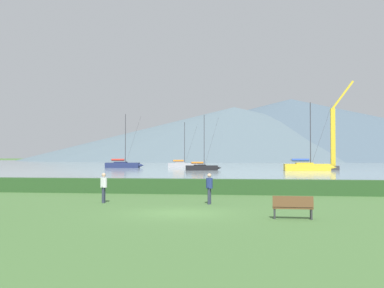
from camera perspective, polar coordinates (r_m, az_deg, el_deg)
name	(u,v)px	position (r m, az deg, el deg)	size (l,w,h in m)	color
ground_plane	(180,213)	(21.64, -1.42, -8.30)	(1000.00, 1000.00, 0.00)	#477038
harbor_water	(249,164)	(158.24, 6.89, -2.40)	(320.00, 246.00, 0.00)	#8C9EA3
hedge_line	(207,187)	(32.45, 1.83, -5.13)	(80.00, 1.20, 1.01)	#284C23
sailboat_slip_0	(183,165)	(109.35, -1.13, -2.50)	(7.39, 2.53, 10.43)	#9E9EA3
sailboat_slip_1	(307,167)	(85.71, 13.70, -2.65)	(9.14, 3.20, 12.07)	gold
sailboat_slip_4	(123,165)	(105.48, -8.29, -2.47)	(8.58, 3.09, 11.87)	navy
sailboat_slip_6	(202,167)	(86.33, 1.21, -2.81)	(6.66, 3.37, 10.10)	black
park_bench_near_path	(293,206)	(19.97, 12.01, -7.31)	(1.64, 0.50, 0.95)	brown
person_seated_viewer	(209,186)	(25.51, 2.10, -5.06)	(0.36, 0.56, 1.65)	#2D3347
person_standing_walker	(104,185)	(26.66, -10.56, -4.89)	(0.36, 0.57, 1.65)	#2D3347
dock_crane	(334,143)	(91.24, 16.65, 0.10)	(4.81, 2.00, 16.50)	#333338
distant_hill_central_peak	(234,134)	(321.23, 5.10, 1.26)	(278.13, 278.13, 35.81)	slate
distant_hill_east_ridge	(291,129)	(368.47, 11.80, 1.74)	(354.17, 354.17, 46.14)	#4C6070
distant_hill_far_shoulder	(321,137)	(443.64, 15.25, 0.79)	(187.02, 187.02, 39.52)	slate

